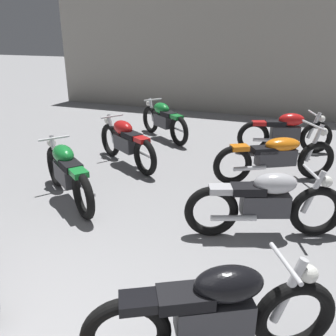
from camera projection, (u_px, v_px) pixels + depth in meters
name	position (u px, v px, depth m)	size (l,w,h in m)	color
back_wall	(247.00, 53.00, 10.32)	(12.74, 0.24, 3.60)	#9E998E
motorcycle_left_row_1	(67.00, 172.00, 5.24)	(1.65, 1.25, 0.88)	black
motorcycle_left_row_2	(126.00, 142.00, 6.67)	(1.72, 1.15, 0.88)	black
motorcycle_left_row_3	(164.00, 120.00, 8.33)	(1.64, 1.28, 0.88)	black
motorcycle_right_row_0	(215.00, 313.00, 2.62)	(1.77, 1.06, 0.88)	black
motorcycle_right_row_1	(266.00, 202.00, 4.31)	(1.88, 0.82, 0.88)	black
motorcycle_right_row_2	(277.00, 156.00, 5.92)	(1.92, 1.21, 0.97)	black
motorcycle_right_row_3	(286.00, 132.00, 7.33)	(1.90, 0.78, 0.88)	black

